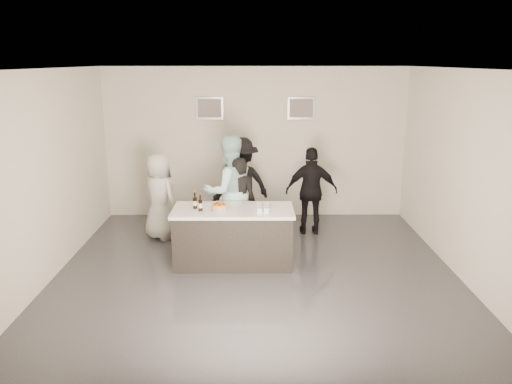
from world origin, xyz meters
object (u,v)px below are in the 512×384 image
at_px(beer_bottle_b, 200,203).
at_px(beer_bottle_a, 195,200).
at_px(person_main_blue, 229,191).
at_px(person_guest_right, 312,191).
at_px(person_guest_back, 241,185).
at_px(bar_counter, 233,236).
at_px(person_main_black, 239,203).
at_px(cake, 220,208).
at_px(person_guest_left, 159,197).

bearing_deg(beer_bottle_b, beer_bottle_a, 126.93).
xyz_separation_m(person_main_blue, person_guest_right, (1.47, 0.58, -0.15)).
xyz_separation_m(beer_bottle_a, person_guest_back, (0.67, 1.55, -0.15)).
xyz_separation_m(bar_counter, beer_bottle_b, (-0.49, -0.10, 0.58)).
bearing_deg(person_main_black, cake, 79.48).
distance_m(person_main_blue, person_guest_right, 1.59).
bearing_deg(beer_bottle_b, person_main_black, 55.75).
height_order(bar_counter, beer_bottle_a, beer_bottle_a).
bearing_deg(person_guest_right, beer_bottle_a, 36.66).
distance_m(beer_bottle_a, person_guest_back, 1.69).
bearing_deg(person_main_blue, beer_bottle_a, 36.10).
xyz_separation_m(cake, person_main_black, (0.28, 0.80, -0.15)).
height_order(person_guest_left, person_guest_back, person_guest_back).
bearing_deg(beer_bottle_b, bar_counter, 11.79).
bearing_deg(beer_bottle_a, bar_counter, -2.48).
distance_m(bar_counter, person_guest_left, 1.83).
bearing_deg(person_guest_left, bar_counter, 178.42).
distance_m(bar_counter, cake, 0.53).
height_order(bar_counter, person_guest_left, person_guest_left).
relative_size(bar_counter, cake, 7.66).
bearing_deg(person_guest_back, person_guest_left, -13.62).
bearing_deg(person_guest_right, person_main_black, 29.44).
bearing_deg(beer_bottle_b, person_guest_left, 124.00).
height_order(bar_counter, person_guest_right, person_guest_right).
bearing_deg(bar_counter, beer_bottle_a, 177.52).
bearing_deg(person_main_blue, person_guest_left, -38.33).
distance_m(cake, beer_bottle_a, 0.40).
relative_size(bar_counter, person_main_black, 1.19).
height_order(cake, beer_bottle_b, beer_bottle_b).
bearing_deg(bar_counter, cake, -161.45).
relative_size(cake, beer_bottle_a, 0.93).
bearing_deg(person_guest_left, cake, 172.21).
distance_m(cake, person_guest_right, 2.18).
distance_m(person_main_blue, person_guest_left, 1.31).
bearing_deg(person_guest_left, beer_bottle_a, 163.18).
height_order(person_main_blue, person_guest_back, person_main_blue).
relative_size(cake, person_guest_left, 0.16).
bearing_deg(person_main_blue, person_main_black, 121.29).
relative_size(bar_counter, person_guest_right, 1.16).
height_order(bar_counter, person_main_black, person_main_black).
height_order(beer_bottle_b, person_guest_left, person_guest_left).
bearing_deg(beer_bottle_a, person_main_blue, 59.72).
bearing_deg(person_main_black, beer_bottle_b, 64.52).
relative_size(beer_bottle_b, person_main_black, 0.17).
relative_size(beer_bottle_a, beer_bottle_b, 1.00).
distance_m(beer_bottle_b, person_guest_right, 2.42).
xyz_separation_m(person_main_black, person_guest_right, (1.30, 0.70, 0.02)).
height_order(cake, person_guest_right, person_guest_right).
relative_size(beer_bottle_a, person_main_blue, 0.14).
distance_m(cake, person_main_blue, 0.93).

